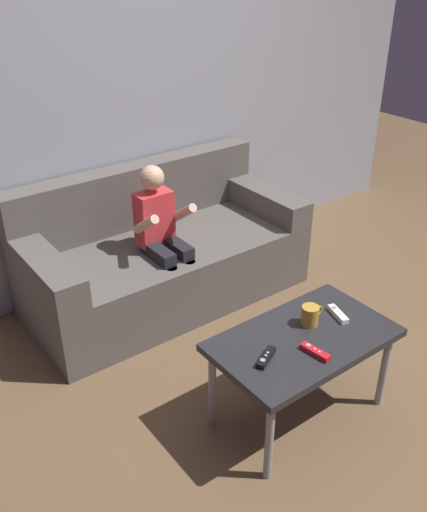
# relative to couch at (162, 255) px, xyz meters

# --- Properties ---
(ground_plane) EXTENTS (9.06, 9.06, 0.00)m
(ground_plane) POSITION_rel_couch_xyz_m (0.23, -1.43, -0.28)
(ground_plane) COLOR brown
(wall_back) EXTENTS (4.53, 0.05, 2.50)m
(wall_back) POSITION_rel_couch_xyz_m (0.23, 0.40, 0.97)
(wall_back) COLOR #999EA8
(wall_back) RESTS_ON ground
(couch) EXTENTS (1.72, 0.80, 0.80)m
(couch) POSITION_rel_couch_xyz_m (0.00, 0.00, 0.00)
(couch) COLOR #56514C
(couch) RESTS_ON ground
(person_seated_on_couch) EXTENTS (0.30, 0.37, 0.91)m
(person_seated_on_couch) POSITION_rel_couch_xyz_m (-0.09, -0.17, 0.24)
(person_seated_on_couch) COLOR black
(person_seated_on_couch) RESTS_ON ground
(coffee_table) EXTENTS (0.83, 0.49, 0.46)m
(coffee_table) POSITION_rel_couch_xyz_m (-0.06, -1.29, 0.13)
(coffee_table) COLOR #232326
(coffee_table) RESTS_ON ground
(game_remote_white_near_edge) EXTENTS (0.08, 0.14, 0.03)m
(game_remote_white_near_edge) POSITION_rel_couch_xyz_m (0.18, -1.27, 0.19)
(game_remote_white_near_edge) COLOR white
(game_remote_white_near_edge) RESTS_ON coffee_table
(game_remote_black_center) EXTENTS (0.14, 0.09, 0.03)m
(game_remote_black_center) POSITION_rel_couch_xyz_m (-0.30, -1.31, 0.19)
(game_remote_black_center) COLOR black
(game_remote_black_center) RESTS_ON coffee_table
(game_remote_red_far_corner) EXTENTS (0.05, 0.14, 0.03)m
(game_remote_red_far_corner) POSITION_rel_couch_xyz_m (-0.11, -1.41, 0.19)
(game_remote_red_far_corner) COLOR red
(game_remote_red_far_corner) RESTS_ON coffee_table
(coffee_mug) EXTENTS (0.12, 0.08, 0.09)m
(coffee_mug) POSITION_rel_couch_xyz_m (0.03, -1.24, 0.22)
(coffee_mug) COLOR #B78C2D
(coffee_mug) RESTS_ON coffee_table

